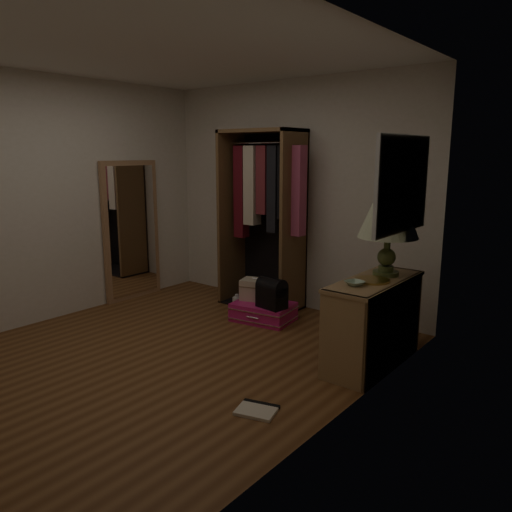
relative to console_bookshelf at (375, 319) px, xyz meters
name	(u,v)px	position (x,y,z in m)	size (l,w,h in m)	color
ground	(165,355)	(-1.54, -1.03, -0.40)	(4.00, 4.00, 0.00)	brown
room_walls	(168,188)	(-1.46, -0.99, 1.10)	(3.52, 4.02, 2.60)	beige
console_bookshelf	(375,319)	(0.00, 0.00, 0.00)	(0.42, 1.12, 0.75)	#967248
open_wardrobe	(266,204)	(-1.75, 0.74, 0.82)	(1.06, 0.50, 2.05)	brown
floor_mirror	(131,231)	(-3.24, -0.03, 0.45)	(0.06, 0.80, 1.70)	#9E714C
pink_suitcase	(263,312)	(-1.43, 0.28, -0.30)	(0.70, 0.56, 0.20)	#C41866
train_case	(257,289)	(-1.56, 0.34, -0.08)	(0.40, 0.33, 0.25)	#BBA98E
black_bag	(272,292)	(-1.26, 0.21, -0.03)	(0.32, 0.23, 0.33)	black
table_lamp	(388,221)	(0.00, 0.17, 0.83)	(0.63, 0.63, 0.65)	#414F26
brass_tray	(372,280)	(0.00, -0.09, 0.36)	(0.38, 0.38, 0.02)	#B29244
ceramic_bowl	(355,283)	(-0.05, -0.31, 0.37)	(0.15, 0.15, 0.04)	#9AB99D
white_jug	(237,303)	(-1.91, 0.40, -0.32)	(0.11, 0.11, 0.18)	silver
floor_book	(257,409)	(-0.27, -1.29, -0.38)	(0.33, 0.29, 0.03)	beige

